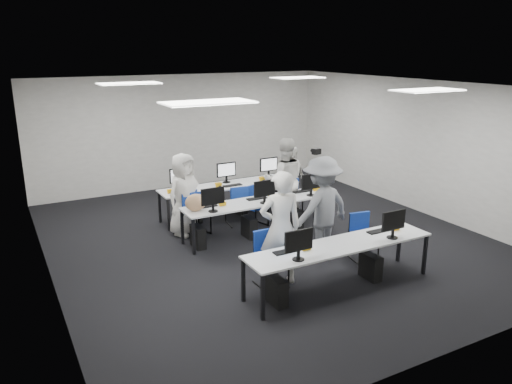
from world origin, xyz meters
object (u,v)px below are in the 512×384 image
desk_mid (260,203)px  chair_0 (271,269)px  chair_3 (255,214)px  chair_7 (285,204)px  chair_6 (237,212)px  chair_4 (290,206)px  student_0 (280,228)px  chair_5 (191,219)px  student_3 (291,180)px  chair_1 (363,246)px  student_2 (184,194)px  photographer (322,208)px  chair_2 (196,221)px  desk_front (340,247)px  student_1 (284,180)px

desk_mid → chair_0: 2.26m
chair_3 → chair_7: 0.93m
chair_6 → chair_7: chair_6 is taller
chair_0 → chair_4: bearing=52.8°
desk_mid → chair_0: chair_0 is taller
chair_0 → student_0: 0.68m
chair_5 → student_3: bearing=11.9°
desk_mid → chair_1: (1.04, -1.94, -0.42)m
student_2 → photographer: 2.87m
chair_0 → chair_1: chair_0 is taller
desk_mid → chair_2: size_ratio=3.64×
chair_2 → desk_mid: bearing=-50.9°
student_0 → student_2: size_ratio=1.11×
chair_7 → chair_2: bearing=164.2°
chair_3 → chair_5: size_ratio=0.93×
student_2 → desk_mid: bearing=-55.3°
chair_6 → desk_mid: bearing=-73.6°
chair_7 → student_0: (-1.82, -2.78, 0.66)m
chair_0 → chair_5: bearing=95.3°
chair_0 → student_3: 3.71m
desk_front → chair_5: chair_5 is taller
photographer → chair_4: bearing=-116.3°
photographer → desk_mid: bearing=-82.7°
chair_6 → photographer: bearing=-68.8°
student_0 → student_3: size_ratio=1.20×
desk_front → chair_6: bearing=92.0°
chair_6 → student_2: 1.32m
chair_0 → chair_2: chair_0 is taller
chair_1 → student_2: size_ratio=0.50×
student_3 → chair_5: bearing=163.5°
chair_5 → photographer: (1.60, -2.29, 0.65)m
photographer → student_0: bearing=15.5°
chair_3 → student_2: bearing=154.1°
chair_1 → student_2: student_2 is taller
chair_2 → chair_3: (1.29, -0.12, -0.01)m
desk_front → chair_5: bearing=109.1°
chair_5 → student_2: student_2 is taller
student_0 → chair_2: bearing=-67.8°
chair_4 → chair_2: bearing=-178.0°
chair_4 → student_2: (-2.42, 0.15, 0.57)m
chair_7 → student_2: bearing=160.9°
chair_6 → student_1: 1.22m
student_2 → photographer: photographer is taller
chair_4 → student_2: 2.49m
desk_front → chair_7: chair_7 is taller
chair_3 → photographer: bearing=-99.7°
photographer → chair_1: bearing=136.0°
chair_5 → student_1: bearing=1.3°
chair_2 → chair_3: chair_2 is taller
desk_front → chair_2: bearing=109.0°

